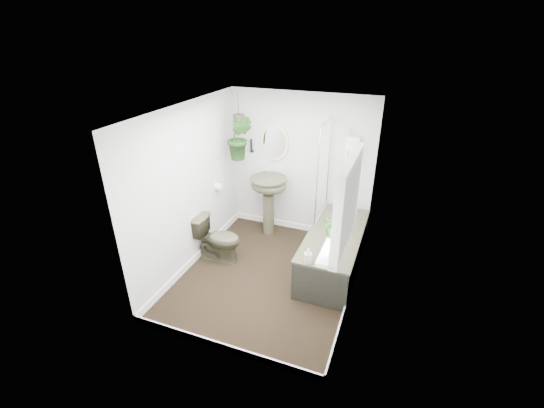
% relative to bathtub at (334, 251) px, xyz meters
% --- Properties ---
extents(floor, '(2.30, 2.80, 0.02)m').
position_rel_bathtub_xyz_m(floor, '(-0.80, -0.50, -0.30)').
color(floor, black).
rests_on(floor, ground).
extents(ceiling, '(2.30, 2.80, 0.02)m').
position_rel_bathtub_xyz_m(ceiling, '(-0.80, -0.50, 2.02)').
color(ceiling, white).
rests_on(ceiling, ground).
extents(wall_back, '(2.30, 0.02, 2.30)m').
position_rel_bathtub_xyz_m(wall_back, '(-0.80, 0.91, 0.86)').
color(wall_back, silver).
rests_on(wall_back, ground).
extents(wall_front, '(2.30, 0.02, 2.30)m').
position_rel_bathtub_xyz_m(wall_front, '(-0.80, -1.91, 0.86)').
color(wall_front, silver).
rests_on(wall_front, ground).
extents(wall_left, '(0.02, 2.80, 2.30)m').
position_rel_bathtub_xyz_m(wall_left, '(-1.96, -0.50, 0.86)').
color(wall_left, silver).
rests_on(wall_left, ground).
extents(wall_right, '(0.02, 2.80, 2.30)m').
position_rel_bathtub_xyz_m(wall_right, '(0.36, -0.50, 0.86)').
color(wall_right, silver).
rests_on(wall_right, ground).
extents(skirting, '(2.30, 2.80, 0.10)m').
position_rel_bathtub_xyz_m(skirting, '(-0.80, -0.50, -0.24)').
color(skirting, white).
rests_on(skirting, floor).
extents(bathtub, '(0.72, 1.72, 0.58)m').
position_rel_bathtub_xyz_m(bathtub, '(0.00, 0.00, 0.00)').
color(bathtub, '#3F3E2A').
rests_on(bathtub, floor).
extents(bath_screen, '(0.04, 0.72, 1.40)m').
position_rel_bathtub_xyz_m(bath_screen, '(-0.33, 0.49, 0.99)').
color(bath_screen, silver).
rests_on(bath_screen, bathtub).
extents(shower_box, '(0.20, 0.10, 0.35)m').
position_rel_bathtub_xyz_m(shower_box, '(0.00, 0.84, 1.26)').
color(shower_box, white).
rests_on(shower_box, wall_back).
extents(oval_mirror, '(0.46, 0.03, 0.62)m').
position_rel_bathtub_xyz_m(oval_mirror, '(-1.23, 0.87, 1.21)').
color(oval_mirror, beige).
rests_on(oval_mirror, wall_back).
extents(wall_sconce, '(0.04, 0.04, 0.22)m').
position_rel_bathtub_xyz_m(wall_sconce, '(-1.63, 0.86, 1.11)').
color(wall_sconce, black).
rests_on(wall_sconce, wall_back).
extents(toilet_roll_holder, '(0.11, 0.11, 0.11)m').
position_rel_bathtub_xyz_m(toilet_roll_holder, '(-1.90, 0.20, 0.61)').
color(toilet_roll_holder, white).
rests_on(toilet_roll_holder, wall_left).
extents(window_recess, '(0.08, 1.00, 0.90)m').
position_rel_bathtub_xyz_m(window_recess, '(0.29, -1.20, 1.36)').
color(window_recess, white).
rests_on(window_recess, wall_right).
extents(window_sill, '(0.18, 1.00, 0.04)m').
position_rel_bathtub_xyz_m(window_sill, '(0.22, -1.20, 0.94)').
color(window_sill, white).
rests_on(window_sill, wall_right).
extents(window_blinds, '(0.01, 0.86, 0.76)m').
position_rel_bathtub_xyz_m(window_blinds, '(0.24, -1.20, 1.36)').
color(window_blinds, white).
rests_on(window_blinds, wall_right).
extents(toilet, '(0.70, 0.43, 0.68)m').
position_rel_bathtub_xyz_m(toilet, '(-1.65, -0.36, 0.05)').
color(toilet, '#3F3E2A').
rests_on(toilet, floor).
extents(pedestal_sink, '(0.66, 0.58, 1.00)m').
position_rel_bathtub_xyz_m(pedestal_sink, '(-1.23, 0.60, 0.21)').
color(pedestal_sink, '#3F3E2A').
rests_on(pedestal_sink, floor).
extents(sill_plant, '(0.26, 0.24, 0.26)m').
position_rel_bathtub_xyz_m(sill_plant, '(0.18, -1.18, 1.09)').
color(sill_plant, black).
rests_on(sill_plant, window_sill).
extents(hanging_plant, '(0.43, 0.37, 0.69)m').
position_rel_bathtub_xyz_m(hanging_plant, '(-1.63, 0.45, 1.35)').
color(hanging_plant, black).
rests_on(hanging_plant, ceiling).
extents(soap_bottle, '(0.11, 0.11, 0.19)m').
position_rel_bathtub_xyz_m(soap_bottle, '(-0.17, -0.79, 0.38)').
color(soap_bottle, black).
rests_on(soap_bottle, bathtub).
extents(hanging_pot, '(0.16, 0.16, 0.12)m').
position_rel_bathtub_xyz_m(hanging_pot, '(-1.63, 0.45, 1.64)').
color(hanging_pot, '#382C26').
rests_on(hanging_pot, ceiling).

